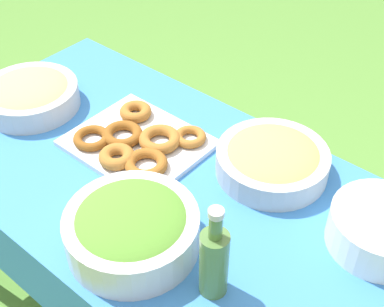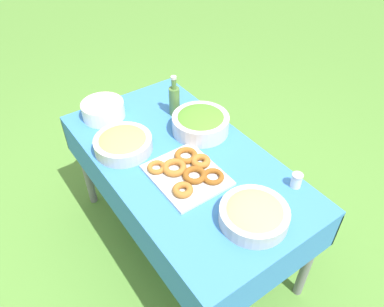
% 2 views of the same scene
% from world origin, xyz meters
% --- Properties ---
extents(picnic_table, '(1.45, 0.79, 0.72)m').
position_xyz_m(picnic_table, '(0.00, 0.00, 0.63)').
color(picnic_table, '#387AC6').
rests_on(picnic_table, ground_plane).
extents(salad_bowl, '(0.32, 0.32, 0.12)m').
position_xyz_m(salad_bowl, '(0.13, -0.21, 0.78)').
color(salad_bowl, silver).
rests_on(salad_bowl, picnic_table).
extents(pasta_bowl, '(0.30, 0.30, 0.09)m').
position_xyz_m(pasta_bowl, '(-0.52, -0.02, 0.77)').
color(pasta_bowl, '#B2B7BC').
rests_on(pasta_bowl, picnic_table).
extents(donut_platter, '(0.38, 0.33, 0.05)m').
position_xyz_m(donut_platter, '(-0.12, 0.05, 0.74)').
color(donut_platter, silver).
rests_on(donut_platter, picnic_table).
extents(plate_stack, '(0.25, 0.25, 0.10)m').
position_xyz_m(plate_stack, '(0.58, 0.17, 0.77)').
color(plate_stack, white).
rests_on(plate_stack, picnic_table).
extents(olive_oil_bottle, '(0.06, 0.06, 0.25)m').
position_xyz_m(olive_oil_bottle, '(0.36, -0.19, 0.82)').
color(olive_oil_bottle, '#4C7238').
rests_on(olive_oil_bottle, picnic_table).
extents(fruit_bowl, '(0.31, 0.31, 0.09)m').
position_xyz_m(fruit_bowl, '(0.24, 0.22, 0.77)').
color(fruit_bowl, '#B2B7BC').
rests_on(fruit_bowl, picnic_table).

